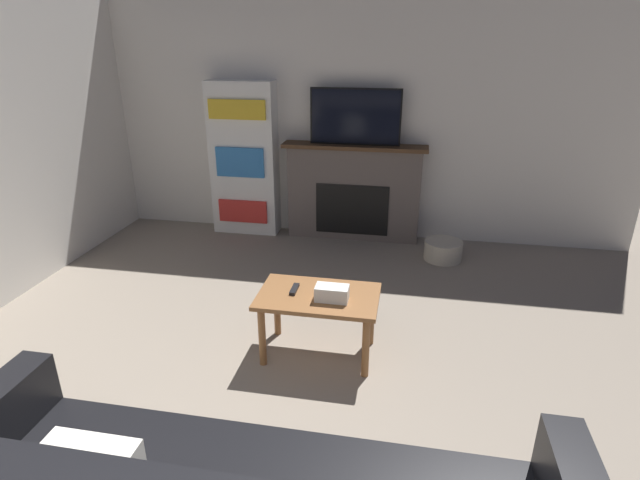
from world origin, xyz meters
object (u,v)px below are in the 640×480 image
object	(u,v)px
tv	(355,117)
storage_basket	(443,250)
bookshelf	(244,160)
fireplace	(354,192)
coffee_table	(318,304)

from	to	relation	value
tv	storage_basket	distance (m)	1.63
bookshelf	storage_basket	xyz separation A→B (m)	(2.20, -0.42, -0.74)
fireplace	coffee_table	size ratio (longest dim) A/B	1.86
coffee_table	storage_basket	distance (m)	2.08
fireplace	storage_basket	world-z (taller)	fireplace
fireplace	bookshelf	distance (m)	1.26
fireplace	tv	world-z (taller)	tv
coffee_table	bookshelf	distance (m)	2.62
tv	fireplace	bearing A→B (deg)	90.00
coffee_table	bookshelf	xyz separation A→B (m)	(-1.26, 2.25, 0.44)
bookshelf	storage_basket	world-z (taller)	bookshelf
fireplace	storage_basket	bearing A→B (deg)	-24.48
storage_basket	coffee_table	bearing A→B (deg)	-117.13
bookshelf	storage_basket	bearing A→B (deg)	-10.85
storage_basket	tv	bearing A→B (deg)	156.49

